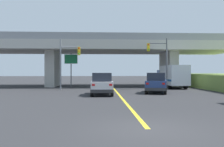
# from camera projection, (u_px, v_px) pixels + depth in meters

# --- Properties ---
(ground) EXTENTS (160.00, 160.00, 0.00)m
(ground) POSITION_uv_depth(u_px,v_px,m) (112.00, 86.00, 35.70)
(ground) COLOR #2B2B2D
(overpass_bridge) EXTENTS (35.93, 9.69, 7.15)m
(overpass_bridge) POSITION_uv_depth(u_px,v_px,m) (112.00, 51.00, 35.66)
(overpass_bridge) COLOR #B7B5AD
(overpass_bridge) RESTS_ON ground
(lane_divider_stripe) EXTENTS (0.20, 24.12, 0.01)m
(lane_divider_stripe) POSITION_uv_depth(u_px,v_px,m) (120.00, 96.00, 20.98)
(lane_divider_stripe) COLOR yellow
(lane_divider_stripe) RESTS_ON ground
(suv_lead) EXTENTS (1.96, 4.51, 2.02)m
(suv_lead) POSITION_uv_depth(u_px,v_px,m) (102.00, 84.00, 22.13)
(suv_lead) COLOR silver
(suv_lead) RESTS_ON ground
(suv_crossing) EXTENTS (3.18, 5.04, 2.02)m
(suv_crossing) POSITION_uv_depth(u_px,v_px,m) (157.00, 83.00, 24.25)
(suv_crossing) COLOR navy
(suv_crossing) RESTS_ON ground
(box_truck) EXTENTS (2.33, 7.37, 2.92)m
(box_truck) POSITION_uv_depth(u_px,v_px,m) (172.00, 76.00, 31.67)
(box_truck) COLOR navy
(box_truck) RESTS_ON ground
(traffic_signal_nearside) EXTENTS (2.51, 0.36, 6.16)m
(traffic_signal_nearside) POSITION_uv_depth(u_px,v_px,m) (161.00, 57.00, 29.12)
(traffic_signal_nearside) COLOR #56595E
(traffic_signal_nearside) RESTS_ON ground
(traffic_signal_farside) EXTENTS (2.39, 0.36, 5.92)m
(traffic_signal_farside) POSITION_uv_depth(u_px,v_px,m) (67.00, 59.00, 28.23)
(traffic_signal_farside) COLOR slate
(traffic_signal_farside) RESTS_ON ground
(highway_sign) EXTENTS (1.79, 0.17, 4.64)m
(highway_sign) POSITION_uv_depth(u_px,v_px,m) (71.00, 62.00, 32.91)
(highway_sign) COLOR #56595E
(highway_sign) RESTS_ON ground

